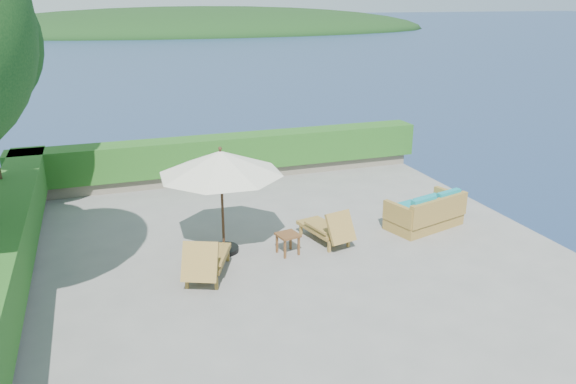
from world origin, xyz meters
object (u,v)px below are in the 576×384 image
object	(u,v)px
wicker_loveseat	(426,214)
lounge_right	(328,228)
side_table	(288,237)
patio_umbrella	(221,164)
lounge_left	(206,259)

from	to	relation	value
wicker_loveseat	lounge_right	bearing A→B (deg)	165.68
lounge_right	side_table	distance (m)	1.08
patio_umbrella	side_table	xyz separation A→B (m)	(1.29, -0.57, -1.64)
patio_umbrella	lounge_left	distance (m)	2.04
side_table	wicker_loveseat	distance (m)	3.69
lounge_right	side_table	bearing A→B (deg)	-179.41
wicker_loveseat	patio_umbrella	bearing A→B (deg)	161.39
side_table	patio_umbrella	bearing A→B (deg)	156.29
lounge_left	side_table	xyz separation A→B (m)	(1.90, 0.51, -0.01)
side_table	wicker_loveseat	xyz separation A→B (m)	(3.67, 0.32, -0.03)
lounge_left	wicker_loveseat	size ratio (longest dim) A/B	0.86
lounge_right	side_table	xyz separation A→B (m)	(-1.05, -0.25, 0.02)
lounge_left	patio_umbrella	bearing A→B (deg)	84.22
wicker_loveseat	lounge_left	bearing A→B (deg)	172.78
lounge_left	lounge_right	xyz separation A→B (m)	(2.95, 0.77, -0.03)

